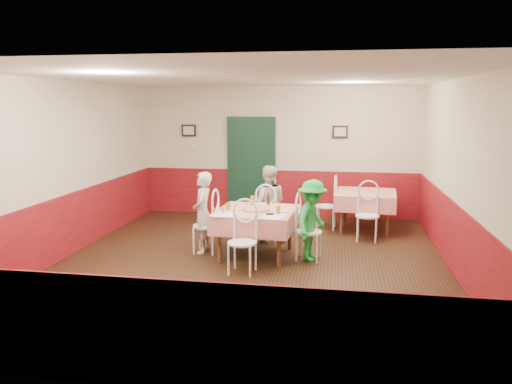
% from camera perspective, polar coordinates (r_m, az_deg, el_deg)
% --- Properties ---
extents(floor, '(7.00, 7.00, 0.00)m').
position_cam_1_polar(floor, '(7.74, -0.62, -8.24)').
color(floor, black).
rests_on(floor, ground).
extents(ceiling, '(7.00, 7.00, 0.00)m').
position_cam_1_polar(ceiling, '(7.36, -0.66, 12.95)').
color(ceiling, white).
rests_on(ceiling, back_wall).
extents(back_wall, '(6.00, 0.10, 2.80)m').
position_cam_1_polar(back_wall, '(10.86, 2.63, 4.59)').
color(back_wall, beige).
rests_on(back_wall, ground).
extents(front_wall, '(6.00, 0.10, 2.80)m').
position_cam_1_polar(front_wall, '(4.08, -9.37, -4.63)').
color(front_wall, beige).
rests_on(front_wall, ground).
extents(left_wall, '(0.10, 7.00, 2.80)m').
position_cam_1_polar(left_wall, '(8.47, -21.05, 2.41)').
color(left_wall, beige).
rests_on(left_wall, ground).
extents(right_wall, '(0.10, 7.00, 2.80)m').
position_cam_1_polar(right_wall, '(7.50, 22.55, 1.40)').
color(right_wall, beige).
rests_on(right_wall, ground).
extents(wainscot_back, '(6.00, 0.03, 1.00)m').
position_cam_1_polar(wainscot_back, '(10.97, 2.58, -0.10)').
color(wainscot_back, maroon).
rests_on(wainscot_back, ground).
extents(wainscot_front, '(6.00, 0.03, 1.00)m').
position_cam_1_polar(wainscot_front, '(4.41, -8.96, -15.98)').
color(wainscot_front, maroon).
rests_on(wainscot_front, ground).
extents(wainscot_left, '(0.03, 7.00, 1.00)m').
position_cam_1_polar(wainscot_left, '(8.62, -20.59, -3.53)').
color(wainscot_left, maroon).
rests_on(wainscot_left, ground).
extents(wainscot_right, '(0.03, 7.00, 1.00)m').
position_cam_1_polar(wainscot_right, '(7.67, 21.99, -5.25)').
color(wainscot_right, maroon).
rests_on(wainscot_right, ground).
extents(door, '(0.96, 0.06, 2.10)m').
position_cam_1_polar(door, '(10.94, -0.55, 2.80)').
color(door, black).
rests_on(door, ground).
extents(picture_left, '(0.32, 0.03, 0.26)m').
position_cam_1_polar(picture_left, '(11.19, -7.68, 6.99)').
color(picture_left, black).
rests_on(picture_left, back_wall).
extents(picture_right, '(0.32, 0.03, 0.26)m').
position_cam_1_polar(picture_right, '(10.70, 9.59, 6.80)').
color(picture_right, black).
rests_on(picture_right, back_wall).
extents(thermostat, '(0.10, 0.03, 0.10)m').
position_cam_1_polar(thermostat, '(11.19, -7.15, 5.20)').
color(thermostat, white).
rests_on(thermostat, back_wall).
extents(main_table, '(1.30, 1.30, 0.77)m').
position_cam_1_polar(main_table, '(8.04, 0.00, -4.74)').
color(main_table, red).
rests_on(main_table, ground).
extents(second_table, '(1.21, 1.21, 0.77)m').
position_cam_1_polar(second_table, '(9.90, 12.37, -2.17)').
color(second_table, red).
rests_on(second_table, ground).
extents(chair_left, '(0.44, 0.44, 0.90)m').
position_cam_1_polar(chair_left, '(8.26, -5.76, -3.86)').
color(chair_left, white).
rests_on(chair_left, ground).
extents(chair_right, '(0.47, 0.47, 0.90)m').
position_cam_1_polar(chair_right, '(7.87, 6.04, -4.56)').
color(chair_right, white).
rests_on(chair_right, ground).
extents(chair_far, '(0.43, 0.43, 0.90)m').
position_cam_1_polar(chair_far, '(8.83, 1.30, -2.90)').
color(chair_far, white).
rests_on(chair_far, ground).
extents(chair_near, '(0.45, 0.45, 0.90)m').
position_cam_1_polar(chair_near, '(7.23, -1.59, -5.83)').
color(chair_near, white).
rests_on(chair_near, ground).
extents(chair_second_a, '(0.45, 0.45, 0.90)m').
position_cam_1_polar(chair_second_a, '(9.87, 8.04, -1.62)').
color(chair_second_a, white).
rests_on(chair_second_a, ground).
extents(chair_second_b, '(0.45, 0.45, 0.90)m').
position_cam_1_polar(chair_second_b, '(9.15, 12.61, -2.69)').
color(chair_second_b, white).
rests_on(chair_second_b, ground).
extents(pizza, '(0.45, 0.45, 0.03)m').
position_cam_1_polar(pizza, '(7.90, -0.01, -2.04)').
color(pizza, '#B74723').
rests_on(pizza, main_table).
extents(plate_left, '(0.27, 0.27, 0.01)m').
position_cam_1_polar(plate_left, '(8.04, -3.08, -1.89)').
color(plate_left, white).
rests_on(plate_left, main_table).
extents(plate_right, '(0.27, 0.27, 0.01)m').
position_cam_1_polar(plate_right, '(7.85, 2.78, -2.18)').
color(plate_right, white).
rests_on(plate_right, main_table).
extents(plate_far, '(0.27, 0.27, 0.01)m').
position_cam_1_polar(plate_far, '(8.38, 0.65, -1.39)').
color(plate_far, white).
rests_on(plate_far, main_table).
extents(glass_a, '(0.08, 0.08, 0.14)m').
position_cam_1_polar(glass_a, '(7.83, -3.25, -1.76)').
color(glass_a, '#BF7219').
rests_on(glass_a, main_table).
extents(glass_b, '(0.07, 0.07, 0.13)m').
position_cam_1_polar(glass_b, '(7.66, 2.55, -2.05)').
color(glass_b, '#BF7219').
rests_on(glass_b, main_table).
extents(glass_c, '(0.09, 0.09, 0.15)m').
position_cam_1_polar(glass_c, '(8.35, -0.36, -0.95)').
color(glass_c, '#BF7219').
rests_on(glass_c, main_table).
extents(beer_bottle, '(0.06, 0.06, 0.19)m').
position_cam_1_polar(beer_bottle, '(8.32, 1.40, -0.84)').
color(beer_bottle, '#381C0A').
rests_on(beer_bottle, main_table).
extents(shaker_a, '(0.04, 0.04, 0.09)m').
position_cam_1_polar(shaker_a, '(7.68, -3.95, -2.18)').
color(shaker_a, silver).
rests_on(shaker_a, main_table).
extents(shaker_b, '(0.04, 0.04, 0.09)m').
position_cam_1_polar(shaker_b, '(7.62, -3.21, -2.25)').
color(shaker_b, silver).
rests_on(shaker_b, main_table).
extents(shaker_c, '(0.04, 0.04, 0.09)m').
position_cam_1_polar(shaker_c, '(7.73, -3.81, -2.09)').
color(shaker_c, '#B23319').
rests_on(shaker_c, main_table).
extents(menu_left, '(0.33, 0.42, 0.00)m').
position_cam_1_polar(menu_left, '(7.64, -3.47, -2.56)').
color(menu_left, white).
rests_on(menu_left, main_table).
extents(menu_right, '(0.40, 0.47, 0.00)m').
position_cam_1_polar(menu_right, '(7.51, 2.07, -2.78)').
color(menu_right, white).
rests_on(menu_right, main_table).
extents(wallet, '(0.12, 0.10, 0.02)m').
position_cam_1_polar(wallet, '(7.61, 1.61, -2.53)').
color(wallet, black).
rests_on(wallet, main_table).
extents(diner_left, '(0.37, 0.52, 1.34)m').
position_cam_1_polar(diner_left, '(8.22, -6.11, -2.35)').
color(diner_left, gray).
rests_on(diner_left, ground).
extents(diner_far, '(0.72, 0.59, 1.37)m').
position_cam_1_polar(diner_far, '(8.83, 1.37, -1.36)').
color(diner_far, gray).
rests_on(diner_far, ground).
extents(diner_right, '(0.71, 0.93, 1.28)m').
position_cam_1_polar(diner_right, '(7.82, 6.43, -3.23)').
color(diner_right, gray).
rests_on(diner_right, ground).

